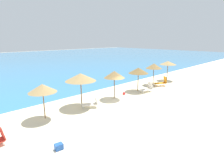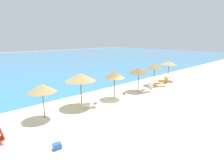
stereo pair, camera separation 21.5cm
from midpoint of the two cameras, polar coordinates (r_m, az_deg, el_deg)
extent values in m
plane|color=beige|center=(17.24, 4.99, -6.02)|extent=(160.00, 160.00, 0.00)
cube|color=teal|center=(54.51, -31.04, 5.84)|extent=(160.00, 73.46, 0.01)
ellipsoid|color=beige|center=(11.74, 29.33, -12.16)|extent=(50.96, 8.85, 2.14)
cylinder|color=brown|center=(14.63, -20.95, -6.03)|extent=(0.09, 0.09, 2.22)
cone|color=tan|center=(14.27, -21.39, -1.21)|extent=(2.07, 2.07, 0.63)
cylinder|color=brown|center=(16.34, -9.98, -2.76)|extent=(0.10, 0.10, 2.47)
cone|color=tan|center=(15.99, -10.20, 2.14)|extent=(2.68, 2.68, 0.68)
cylinder|color=brown|center=(18.24, 0.39, -1.09)|extent=(0.09, 0.09, 2.28)
cone|color=olive|center=(17.93, 0.39, 3.03)|extent=(2.08, 2.08, 0.69)
cylinder|color=brown|center=(21.11, 7.87, 0.79)|extent=(0.10, 0.10, 2.22)
cone|color=olive|center=(20.86, 7.99, 4.22)|extent=(2.26, 2.26, 0.65)
cylinder|color=brown|center=(24.29, 12.58, 2.44)|extent=(0.08, 0.08, 2.31)
cone|color=olive|center=(24.06, 12.75, 5.53)|extent=(2.08, 2.08, 0.65)
cylinder|color=brown|center=(27.45, 16.74, 3.63)|extent=(0.10, 0.10, 2.44)
cone|color=tan|center=(27.25, 16.93, 6.37)|extent=(2.30, 2.30, 0.51)
cube|color=orange|center=(23.97, 14.49, 0.25)|extent=(1.66, 1.31, 0.07)
cube|color=orange|center=(24.24, 16.08, 1.31)|extent=(0.50, 0.65, 0.83)
cylinder|color=silver|center=(23.94, 12.77, -0.17)|extent=(0.04, 0.04, 0.33)
cylinder|color=silver|center=(23.48, 13.35, -0.47)|extent=(0.04, 0.04, 0.33)
cylinder|color=silver|center=(24.56, 15.52, 0.02)|extent=(0.04, 0.04, 0.33)
cylinder|color=silver|center=(24.12, 16.14, -0.27)|extent=(0.04, 0.04, 0.33)
cube|color=white|center=(16.16, -7.55, -6.34)|extent=(1.46, 1.17, 0.07)
cube|color=white|center=(16.15, -5.41, -5.08)|extent=(0.50, 0.66, 0.63)
cylinder|color=silver|center=(16.39, -9.62, -6.75)|extent=(0.04, 0.04, 0.27)
cylinder|color=silver|center=(15.90, -9.38, -7.41)|extent=(0.04, 0.04, 0.27)
cylinder|color=silver|center=(16.55, -5.75, -6.41)|extent=(0.04, 0.04, 0.27)
cylinder|color=silver|center=(16.06, -5.39, -7.06)|extent=(0.04, 0.04, 0.27)
cube|color=white|center=(20.84, 10.20, -1.74)|extent=(1.63, 0.84, 0.07)
cube|color=white|center=(21.26, 11.61, -0.33)|extent=(0.32, 0.67, 0.82)
cylinder|color=silver|center=(20.60, 8.36, -2.35)|extent=(0.04, 0.04, 0.28)
cylinder|color=silver|center=(20.24, 9.46, -2.69)|extent=(0.04, 0.04, 0.28)
cylinder|color=silver|center=(21.54, 10.85, -1.73)|extent=(0.04, 0.04, 0.28)
cylinder|color=silver|center=(21.19, 11.95, -2.05)|extent=(0.04, 0.04, 0.28)
cube|color=red|center=(12.47, -31.73, -12.77)|extent=(0.25, 0.63, 0.86)
cylinder|color=silver|center=(12.95, -32.01, -14.76)|extent=(0.04, 0.04, 0.25)
cylinder|color=silver|center=(12.49, -31.34, -15.72)|extent=(0.04, 0.04, 0.25)
sphere|color=red|center=(19.67, 3.46, -2.94)|extent=(0.32, 0.32, 0.32)
cube|color=blue|center=(10.94, -16.89, -18.24)|extent=(0.47, 0.39, 0.33)
camera|label=1|loc=(0.11, -90.35, -0.09)|focal=29.17mm
camera|label=2|loc=(0.11, 89.65, 0.09)|focal=29.17mm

